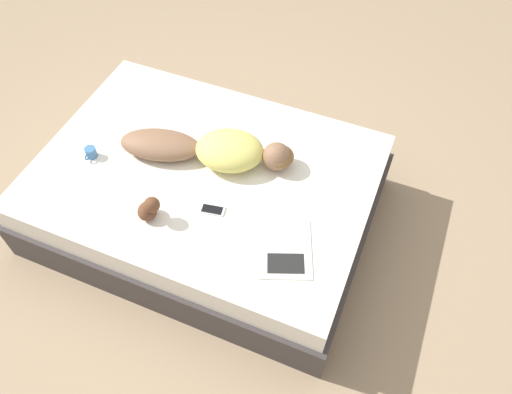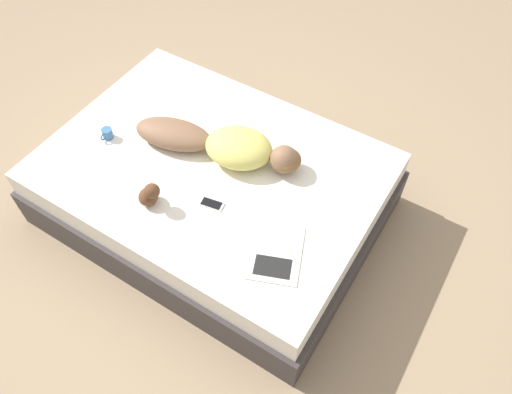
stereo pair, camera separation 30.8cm
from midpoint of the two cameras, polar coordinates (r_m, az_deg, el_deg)
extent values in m
plane|color=#9E8466|center=(3.73, -7.69, -2.35)|extent=(12.00, 12.00, 0.00)
cube|color=#383333|center=(3.60, -7.96, -0.87)|extent=(1.64, 2.26, 0.33)
cube|color=silver|center=(3.39, -8.45, 1.77)|extent=(1.58, 2.20, 0.20)
ellipsoid|color=brown|center=(3.42, -13.44, 5.67)|extent=(0.38, 0.59, 0.15)
ellipsoid|color=#D1C660|center=(3.28, -5.73, 5.16)|extent=(0.45, 0.52, 0.20)
ellipsoid|color=brown|center=(3.23, 0.05, 4.49)|extent=(0.23, 0.22, 0.10)
sphere|color=brown|center=(3.23, -0.36, 4.48)|extent=(0.19, 0.19, 0.19)
cube|color=silver|center=(2.98, 0.40, -4.46)|extent=(0.30, 0.36, 0.01)
cube|color=silver|center=(2.87, 0.34, -7.86)|extent=(0.30, 0.36, 0.01)
cube|color=black|center=(2.87, 0.34, -7.82)|extent=(0.20, 0.25, 0.00)
cylinder|color=teal|center=(3.56, -20.73, 4.64)|extent=(0.07, 0.07, 0.08)
cylinder|color=black|center=(3.54, -20.88, 4.98)|extent=(0.06, 0.06, 0.00)
torus|color=teal|center=(3.54, -21.10, 4.17)|extent=(0.05, 0.01, 0.05)
cube|color=silver|center=(3.11, -7.86, -1.65)|extent=(0.10, 0.17, 0.01)
cube|color=black|center=(3.10, -7.87, -1.60)|extent=(0.08, 0.14, 0.00)
ellipsoid|color=brown|center=(3.12, -15.08, -1.72)|extent=(0.13, 0.12, 0.11)
sphere|color=brown|center=(3.03, -14.70, -1.07)|extent=(0.10, 0.10, 0.10)
camera|label=1|loc=(0.15, -92.87, -3.78)|focal=35.00mm
camera|label=2|loc=(0.15, 87.13, 3.78)|focal=35.00mm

